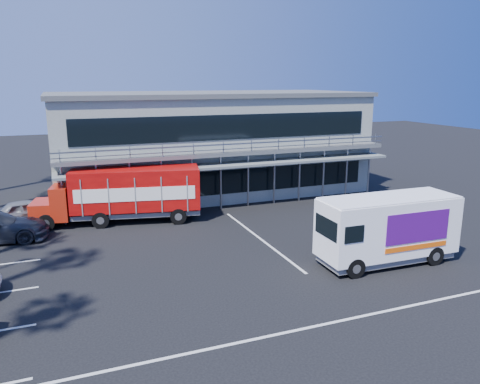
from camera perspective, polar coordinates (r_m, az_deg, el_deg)
name	(u,v)px	position (r m, az deg, el deg)	size (l,w,h in m)	color
ground	(246,264)	(21.52, 0.77, -8.76)	(120.00, 120.00, 0.00)	black
building	(208,142)	(35.29, -3.88, 6.13)	(22.40, 12.00, 7.30)	gray
red_truck	(125,193)	(28.03, -13.86, -0.13)	(9.69, 4.01, 3.18)	#A71E0D
white_van	(387,228)	(22.13, 17.53, -4.26)	(6.41, 2.34, 3.10)	white
parked_car_e	(28,211)	(30.25, -24.43, -2.08)	(1.57, 3.90, 1.33)	gray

